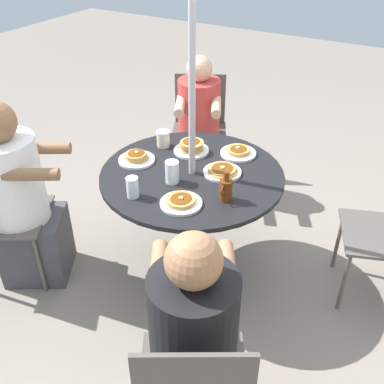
{
  "coord_description": "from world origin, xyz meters",
  "views": [
    {
      "loc": [
        1.92,
        1.1,
        2.09
      ],
      "look_at": [
        0.0,
        0.0,
        0.61
      ],
      "focal_mm": 42.0,
      "sensor_mm": 36.0,
      "label": 1
    }
  ],
  "objects_px": {
    "pancake_plate_d": "(222,171)",
    "drinking_glass_b": "(133,187)",
    "patio_table": "(192,193)",
    "syrup_bottle": "(226,189)",
    "diner_south": "(21,204)",
    "patio_chair_east": "(199,123)",
    "diner_west": "(193,348)",
    "drinking_glass_a": "(172,172)",
    "diner_east": "(199,132)",
    "pancake_plate_a": "(238,152)",
    "pancake_plate_c": "(192,147)",
    "coffee_cup": "(163,139)",
    "pancake_plate_b": "(181,202)",
    "pancake_plate_e": "(137,158)"
  },
  "relations": [
    {
      "from": "pancake_plate_d",
      "to": "drinking_glass_b",
      "type": "xyz_separation_m",
      "value": [
        0.45,
        -0.3,
        0.04
      ]
    },
    {
      "from": "patio_table",
      "to": "syrup_bottle",
      "type": "bearing_deg",
      "value": 62.49
    },
    {
      "from": "diner_south",
      "to": "patio_chair_east",
      "type": "bearing_deg",
      "value": 137.21
    },
    {
      "from": "diner_west",
      "to": "pancake_plate_d",
      "type": "xyz_separation_m",
      "value": [
        -0.97,
        -0.36,
        0.25
      ]
    },
    {
      "from": "drinking_glass_a",
      "to": "diner_south",
      "type": "bearing_deg",
      "value": -65.23
    },
    {
      "from": "patio_chair_east",
      "to": "diner_east",
      "type": "height_order",
      "value": "diner_east"
    },
    {
      "from": "diner_south",
      "to": "syrup_bottle",
      "type": "bearing_deg",
      "value": 77.01
    },
    {
      "from": "pancake_plate_a",
      "to": "pancake_plate_d",
      "type": "height_order",
      "value": "pancake_plate_a"
    },
    {
      "from": "pancake_plate_c",
      "to": "coffee_cup",
      "type": "relative_size",
      "value": 2.11
    },
    {
      "from": "pancake_plate_b",
      "to": "pancake_plate_c",
      "type": "bearing_deg",
      "value": -155.58
    },
    {
      "from": "diner_east",
      "to": "patio_chair_east",
      "type": "bearing_deg",
      "value": -90.0
    },
    {
      "from": "patio_table",
      "to": "coffee_cup",
      "type": "relative_size",
      "value": 10.23
    },
    {
      "from": "pancake_plate_e",
      "to": "coffee_cup",
      "type": "height_order",
      "value": "coffee_cup"
    },
    {
      "from": "diner_east",
      "to": "diner_west",
      "type": "xyz_separation_m",
      "value": [
        1.8,
        0.98,
        0.01
      ]
    },
    {
      "from": "diner_west",
      "to": "drinking_glass_b",
      "type": "bearing_deg",
      "value": 111.81
    },
    {
      "from": "diner_east",
      "to": "diner_west",
      "type": "relative_size",
      "value": 0.98
    },
    {
      "from": "pancake_plate_a",
      "to": "pancake_plate_e",
      "type": "distance_m",
      "value": 0.62
    },
    {
      "from": "diner_east",
      "to": "drinking_glass_b",
      "type": "relative_size",
      "value": 9.62
    },
    {
      "from": "pancake_plate_b",
      "to": "pancake_plate_d",
      "type": "distance_m",
      "value": 0.39
    },
    {
      "from": "pancake_plate_a",
      "to": "syrup_bottle",
      "type": "bearing_deg",
      "value": 17.27
    },
    {
      "from": "diner_south",
      "to": "pancake_plate_c",
      "type": "height_order",
      "value": "diner_south"
    },
    {
      "from": "pancake_plate_e",
      "to": "syrup_bottle",
      "type": "bearing_deg",
      "value": 80.99
    },
    {
      "from": "coffee_cup",
      "to": "drinking_glass_b",
      "type": "bearing_deg",
      "value": 16.98
    },
    {
      "from": "diner_south",
      "to": "diner_west",
      "type": "height_order",
      "value": "diner_south"
    },
    {
      "from": "diner_west",
      "to": "drinking_glass_a",
      "type": "bearing_deg",
      "value": 96.79
    },
    {
      "from": "patio_table",
      "to": "diner_west",
      "type": "distance_m",
      "value": 1.03
    },
    {
      "from": "diner_west",
      "to": "drinking_glass_a",
      "type": "height_order",
      "value": "diner_west"
    },
    {
      "from": "patio_chair_east",
      "to": "pancake_plate_a",
      "type": "height_order",
      "value": "patio_chair_east"
    },
    {
      "from": "diner_east",
      "to": "coffee_cup",
      "type": "relative_size",
      "value": 10.65
    },
    {
      "from": "pancake_plate_a",
      "to": "drinking_glass_a",
      "type": "bearing_deg",
      "value": -21.46
    },
    {
      "from": "diner_west",
      "to": "diner_south",
      "type": "bearing_deg",
      "value": 135.34
    },
    {
      "from": "diner_east",
      "to": "pancake_plate_b",
      "type": "distance_m",
      "value": 1.37
    },
    {
      "from": "patio_table",
      "to": "syrup_bottle",
      "type": "xyz_separation_m",
      "value": [
        0.15,
        0.29,
        0.21
      ]
    },
    {
      "from": "diner_south",
      "to": "pancake_plate_b",
      "type": "xyz_separation_m",
      "value": [
        -0.22,
        0.99,
        0.22
      ]
    },
    {
      "from": "diner_south",
      "to": "coffee_cup",
      "type": "height_order",
      "value": "diner_south"
    },
    {
      "from": "patio_table",
      "to": "pancake_plate_b",
      "type": "height_order",
      "value": "pancake_plate_b"
    },
    {
      "from": "syrup_bottle",
      "to": "drinking_glass_a",
      "type": "bearing_deg",
      "value": -91.67
    },
    {
      "from": "pancake_plate_c",
      "to": "coffee_cup",
      "type": "height_order",
      "value": "coffee_cup"
    },
    {
      "from": "diner_west",
      "to": "coffee_cup",
      "type": "bearing_deg",
      "value": 97.59
    },
    {
      "from": "pancake_plate_a",
      "to": "syrup_bottle",
      "type": "height_order",
      "value": "syrup_bottle"
    },
    {
      "from": "coffee_cup",
      "to": "pancake_plate_c",
      "type": "bearing_deg",
      "value": 97.09
    },
    {
      "from": "patio_chair_east",
      "to": "pancake_plate_d",
      "type": "distance_m",
      "value": 1.24
    },
    {
      "from": "drinking_glass_b",
      "to": "diner_west",
      "type": "bearing_deg",
      "value": 51.95
    },
    {
      "from": "patio_table",
      "to": "pancake_plate_e",
      "type": "height_order",
      "value": "pancake_plate_e"
    },
    {
      "from": "diner_east",
      "to": "pancake_plate_d",
      "type": "distance_m",
      "value": 1.07
    },
    {
      "from": "pancake_plate_a",
      "to": "pancake_plate_c",
      "type": "height_order",
      "value": "pancake_plate_c"
    },
    {
      "from": "diner_east",
      "to": "pancake_plate_d",
      "type": "relative_size",
      "value": 5.04
    },
    {
      "from": "diner_south",
      "to": "syrup_bottle",
      "type": "relative_size",
      "value": 7.06
    },
    {
      "from": "diner_west",
      "to": "syrup_bottle",
      "type": "height_order",
      "value": "diner_west"
    },
    {
      "from": "diner_east",
      "to": "diner_south",
      "type": "relative_size",
      "value": 0.93
    }
  ]
}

